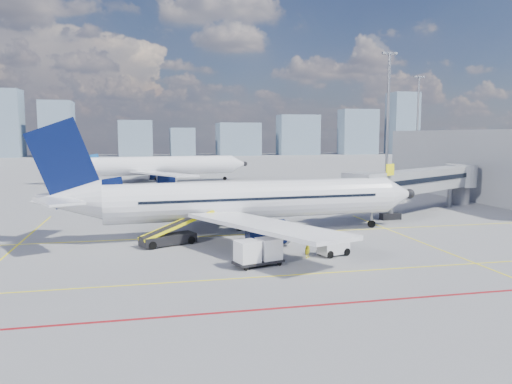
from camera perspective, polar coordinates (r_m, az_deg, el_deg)
The scene contains 13 objects.
ground at distance 39.28m, azimuth 1.46°, elevation -7.12°, with size 420.00×420.00×0.00m, color gray.
apron_markings at distance 35.47m, azimuth 2.09°, elevation -8.62°, with size 90.00×35.12×0.01m.
jet_bridge at distance 63.34m, azimuth 18.70°, elevation 1.18°, with size 23.55×15.78×6.30m.
terminal_block at distance 80.06m, azimuth 25.47°, elevation 2.84°, with size 10.00×42.00×10.00m.
floodlight_mast_ne at distance 103.53m, azimuth 14.85°, elevation 8.71°, with size 3.20×0.61×25.45m.
floodlight_mast_far at distance 147.19m, azimuth 17.99°, elevation 7.90°, with size 3.20×0.61×25.45m.
distant_skyline at distance 227.27m, azimuth -15.12°, elevation 6.96°, with size 256.62×15.72×29.98m.
main_aircraft at distance 46.06m, azimuth -2.04°, elevation -1.01°, with size 36.51×31.79×10.78m.
second_aircraft at distance 99.79m, azimuth -11.45°, elevation 2.93°, with size 37.33×32.44×10.98m.
baggage_tug at distance 39.09m, azimuth 8.70°, elevation -6.11°, with size 2.59×2.05×1.60m.
cargo_dolly at distance 35.59m, azimuth 0.25°, elevation -6.82°, with size 3.80×2.52×1.92m.
belt_loader at distance 43.04m, azimuth -9.82°, elevation -5.04°, with size 6.67×4.00×2.74m.
ramp_worker at distance 38.19m, azimuth 5.94°, elevation -6.19°, with size 0.64×0.42×1.76m, color yellow.
Camera 1 is at (-9.21, -37.04, 9.27)m, focal length 35.00 mm.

